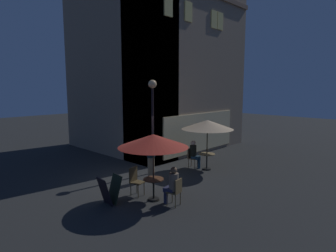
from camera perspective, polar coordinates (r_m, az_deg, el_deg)
name	(u,v)px	position (r m, az deg, el deg)	size (l,w,h in m)	color
ground_plane	(139,181)	(11.58, -5.95, -10.98)	(60.00, 60.00, 0.00)	#262727
cafe_building	(156,68)	(16.40, -2.49, 11.63)	(8.46, 7.90, 9.64)	gray
street_lamp_near_corner	(153,105)	(12.02, -3.13, 4.21)	(0.36, 0.36, 4.04)	black
menu_sandwich_board	(110,190)	(9.44, -11.69, -12.56)	(0.69, 0.61, 0.90)	black
cafe_table_0	(207,158)	(13.01, 7.84, -6.40)	(0.74, 0.74, 0.74)	black
cafe_table_1	(154,185)	(9.55, -2.93, -11.83)	(0.68, 0.68, 0.73)	black
patio_umbrella_0	(207,125)	(12.73, 7.97, 0.25)	(2.32, 2.32, 2.28)	black
patio_umbrella_1	(153,141)	(9.16, -3.00, -3.02)	(2.30, 2.30, 2.22)	black
cafe_chair_0	(191,156)	(13.31, 4.73, -6.08)	(0.49, 0.49, 0.89)	brown
cafe_chair_1	(176,190)	(9.09, 1.64, -12.74)	(0.45, 0.45, 0.89)	brown
cafe_chair_2	(135,179)	(9.99, -6.64, -10.54)	(0.47, 0.47, 0.99)	#4F4126
patron_seated_0	(194,152)	(13.20, 5.31, -5.35)	(0.38, 0.51, 1.28)	#1C374B
patron_seated_1	(172,184)	(9.11, 0.86, -11.55)	(0.36, 0.51, 1.26)	#282B4B
patron_standing_2	(151,157)	(11.43, -3.45, -6.33)	(0.33, 0.33, 1.83)	#827156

